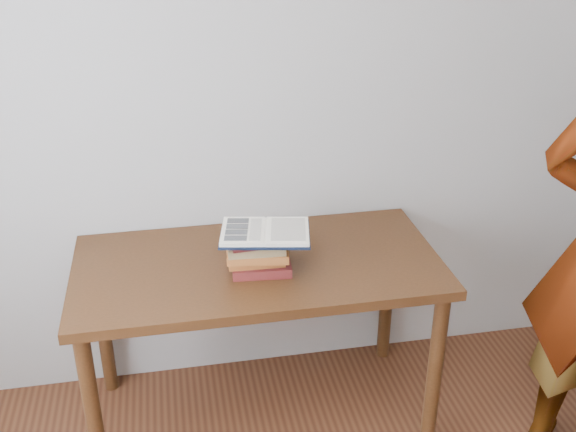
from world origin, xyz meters
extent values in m
cube|color=#ABA8A2|center=(0.00, 1.75, 1.30)|extent=(3.50, 0.04, 2.60)
cube|color=#462611|center=(0.00, 1.38, 0.74)|extent=(1.43, 0.71, 0.04)
cylinder|color=#462611|center=(-0.65, 1.08, 0.36)|extent=(0.06, 0.06, 0.72)
cylinder|color=#462611|center=(0.66, 1.08, 0.36)|extent=(0.06, 0.06, 0.72)
cylinder|color=#462611|center=(-0.65, 1.68, 0.36)|extent=(0.06, 0.06, 0.72)
cylinder|color=#462611|center=(0.66, 1.68, 0.36)|extent=(0.06, 0.06, 0.72)
cube|color=maroon|center=(0.01, 1.32, 0.78)|extent=(0.24, 0.19, 0.04)
cube|color=#B45B29|center=(-0.01, 1.33, 0.82)|extent=(0.22, 0.16, 0.03)
cube|color=#B45B29|center=(-0.01, 1.31, 0.85)|extent=(0.25, 0.20, 0.03)
cube|color=#9B8450|center=(-0.01, 1.30, 0.88)|extent=(0.22, 0.16, 0.03)
cube|color=maroon|center=(-0.01, 1.31, 0.91)|extent=(0.22, 0.17, 0.03)
cube|color=black|center=(0.02, 1.29, 0.93)|extent=(0.36, 0.28, 0.01)
cube|color=white|center=(-0.06, 1.31, 0.94)|extent=(0.19, 0.24, 0.01)
cube|color=white|center=(0.10, 1.28, 0.94)|extent=(0.19, 0.24, 0.01)
cylinder|color=white|center=(0.02, 1.29, 0.94)|extent=(0.05, 0.22, 0.01)
cube|color=black|center=(-0.07, 1.38, 0.95)|extent=(0.09, 0.05, 0.00)
cube|color=black|center=(-0.08, 1.34, 0.95)|extent=(0.09, 0.05, 0.00)
cube|color=black|center=(-0.09, 1.29, 0.95)|extent=(0.09, 0.05, 0.00)
cube|color=black|center=(-0.09, 1.24, 0.95)|extent=(0.09, 0.05, 0.00)
cube|color=beige|center=(-0.01, 1.30, 0.95)|extent=(0.07, 0.18, 0.00)
cube|color=beige|center=(0.10, 1.28, 0.95)|extent=(0.16, 0.20, 0.00)
camera|label=1|loc=(-0.31, -0.88, 2.08)|focal=42.00mm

